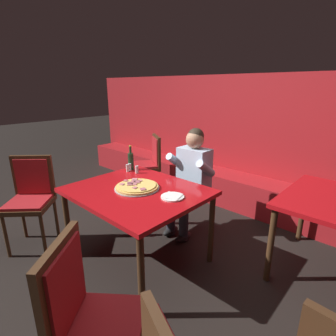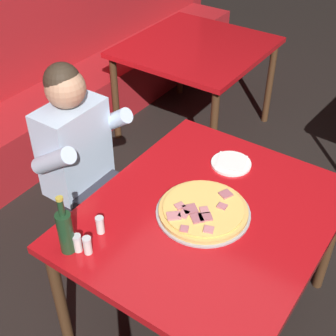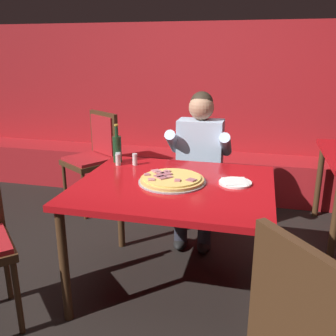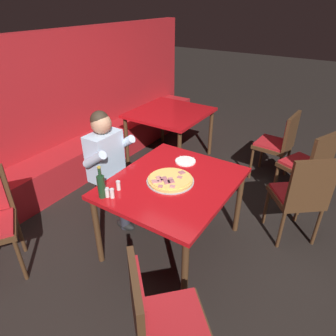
# 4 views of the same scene
# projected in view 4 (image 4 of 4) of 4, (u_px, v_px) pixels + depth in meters

# --- Properties ---
(ground_plane) EXTENTS (24.00, 24.00, 0.00)m
(ground_plane) POSITION_uv_depth(u_px,v_px,m) (172.00, 244.00, 3.14)
(ground_plane) COLOR black
(booth_wall_panel) EXTENTS (6.80, 0.16, 1.90)m
(booth_wall_panel) POSITION_uv_depth(u_px,v_px,m) (24.00, 118.00, 3.69)
(booth_wall_panel) COLOR #A3191E
(booth_wall_panel) RESTS_ON ground_plane
(booth_bench) EXTENTS (6.46, 0.48, 0.46)m
(booth_bench) POSITION_uv_depth(u_px,v_px,m) (52.00, 175.00, 3.90)
(booth_bench) COLOR #A3191E
(booth_bench) RESTS_ON ground_plane
(main_dining_table) EXTENTS (1.25, 1.05, 0.78)m
(main_dining_table) POSITION_uv_depth(u_px,v_px,m) (173.00, 188.00, 2.79)
(main_dining_table) COLOR #422816
(main_dining_table) RESTS_ON ground_plane
(pizza) EXTENTS (0.44, 0.44, 0.05)m
(pizza) POSITION_uv_depth(u_px,v_px,m) (170.00, 180.00, 2.73)
(pizza) COLOR #9E9EA3
(pizza) RESTS_ON main_dining_table
(plate_white_paper) EXTENTS (0.21, 0.21, 0.02)m
(plate_white_paper) POSITION_uv_depth(u_px,v_px,m) (185.00, 161.00, 3.06)
(plate_white_paper) COLOR white
(plate_white_paper) RESTS_ON main_dining_table
(beer_bottle) EXTENTS (0.07, 0.07, 0.29)m
(beer_bottle) POSITION_uv_depth(u_px,v_px,m) (101.00, 186.00, 2.48)
(beer_bottle) COLOR #19381E
(beer_bottle) RESTS_ON main_dining_table
(shaker_parmesan) EXTENTS (0.04, 0.04, 0.09)m
(shaker_parmesan) POSITION_uv_depth(u_px,v_px,m) (107.00, 193.00, 2.51)
(shaker_parmesan) COLOR silver
(shaker_parmesan) RESTS_ON main_dining_table
(shaker_red_pepper_flakes) EXTENTS (0.04, 0.04, 0.09)m
(shaker_red_pepper_flakes) POSITION_uv_depth(u_px,v_px,m) (118.00, 186.00, 2.61)
(shaker_red_pepper_flakes) COLOR silver
(shaker_red_pepper_flakes) RESTS_ON main_dining_table
(shaker_oregano) EXTENTS (0.04, 0.04, 0.09)m
(shaker_oregano) POSITION_uv_depth(u_px,v_px,m) (112.00, 194.00, 2.50)
(shaker_oregano) COLOR silver
(shaker_oregano) RESTS_ON main_dining_table
(diner_seated_blue_shirt) EXTENTS (0.53, 0.53, 1.27)m
(diner_seated_blue_shirt) POSITION_uv_depth(u_px,v_px,m) (112.00, 164.00, 3.17)
(diner_seated_blue_shirt) COLOR black
(diner_seated_blue_shirt) RESTS_ON ground_plane
(dining_chair_far_left) EXTENTS (0.58, 0.58, 0.98)m
(dining_chair_far_left) POSITION_uv_depth(u_px,v_px,m) (310.00, 163.00, 3.44)
(dining_chair_far_left) COLOR #422816
(dining_chair_far_left) RESTS_ON ground_plane
(dining_chair_far_right) EXTENTS (0.62, 0.62, 1.01)m
(dining_chair_far_right) POSITION_uv_depth(u_px,v_px,m) (302.00, 193.00, 2.92)
(dining_chair_far_right) COLOR #422816
(dining_chair_far_right) RESTS_ON ground_plane
(dining_chair_side_aisle) EXTENTS (0.62, 0.62, 1.01)m
(dining_chair_side_aisle) POSITION_uv_depth(u_px,v_px,m) (159.00, 320.00, 1.76)
(dining_chair_side_aisle) COLOR #422816
(dining_chair_side_aisle) RESTS_ON ground_plane
(dining_chair_near_left) EXTENTS (0.47, 0.47, 0.97)m
(dining_chair_near_left) POSITION_uv_depth(u_px,v_px,m) (279.00, 141.00, 3.98)
(dining_chair_near_left) COLOR #422816
(dining_chair_near_left) RESTS_ON ground_plane
(background_dining_table) EXTENTS (1.08, 1.04, 0.78)m
(background_dining_table) POSITION_uv_depth(u_px,v_px,m) (170.00, 117.00, 4.44)
(background_dining_table) COLOR #422816
(background_dining_table) RESTS_ON ground_plane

